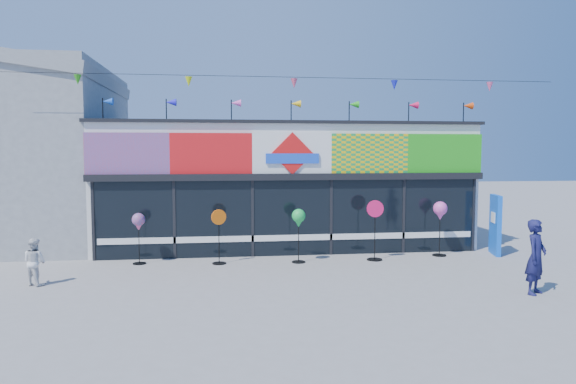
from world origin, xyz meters
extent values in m
plane|color=gray|center=(0.00, 0.00, 0.00)|extent=(80.00, 80.00, 0.00)
cube|color=white|center=(0.00, 6.00, 2.00)|extent=(12.00, 5.00, 4.00)
cube|color=black|center=(0.00, 3.44, 1.15)|extent=(11.60, 0.12, 2.30)
cube|color=black|center=(0.00, 3.40, 2.40)|extent=(12.00, 0.30, 0.20)
cube|color=white|center=(0.00, 3.41, 0.55)|extent=(11.40, 0.10, 0.18)
cube|color=black|center=(0.00, 6.00, 4.05)|extent=(12.20, 5.20, 0.10)
cube|color=black|center=(-5.80, 3.43, 1.15)|extent=(0.08, 0.14, 2.30)
cube|color=black|center=(-3.50, 3.43, 1.15)|extent=(0.08, 0.14, 2.30)
cube|color=black|center=(-1.20, 3.43, 1.15)|extent=(0.08, 0.14, 2.30)
cube|color=black|center=(1.20, 3.43, 1.15)|extent=(0.08, 0.14, 2.30)
cube|color=black|center=(3.50, 3.43, 1.15)|extent=(0.08, 0.14, 2.30)
cube|color=black|center=(5.80, 3.43, 1.15)|extent=(0.08, 0.14, 2.30)
cube|color=red|center=(-4.80, 3.42, 3.10)|extent=(2.40, 0.08, 1.20)
cube|color=red|center=(-2.40, 3.42, 3.10)|extent=(2.40, 0.08, 1.20)
cube|color=white|center=(0.00, 3.42, 3.10)|extent=(2.40, 0.08, 1.20)
cube|color=yellow|center=(2.40, 3.42, 3.10)|extent=(2.40, 0.08, 1.20)
cube|color=green|center=(4.80, 3.42, 3.10)|extent=(2.40, 0.08, 1.20)
cube|color=red|center=(0.00, 3.36, 3.10)|extent=(1.27, 0.06, 1.27)
cube|color=blue|center=(0.00, 3.34, 2.95)|extent=(1.60, 0.05, 0.30)
cube|color=#EA4E90|center=(-3.92, 3.48, 1.00)|extent=(0.78, 0.03, 0.78)
cube|color=blue|center=(-2.35, 3.48, 1.24)|extent=(0.92, 0.03, 0.92)
cube|color=#1A24E5|center=(-0.78, 3.48, 1.40)|extent=(0.78, 0.03, 0.78)
cube|color=red|center=(0.78, 3.48, 0.94)|extent=(0.92, 0.03, 0.92)
cube|color=blue|center=(2.35, 3.48, 1.31)|extent=(0.78, 0.03, 0.78)
cube|color=#E8B30C|center=(3.92, 3.48, 1.44)|extent=(0.92, 0.03, 0.92)
cylinder|color=black|center=(-5.50, 3.65, 4.35)|extent=(0.03, 0.03, 0.70)
cone|color=blue|center=(-5.36, 3.65, 4.60)|extent=(0.30, 0.22, 0.22)
cylinder|color=black|center=(-3.70, 3.65, 4.35)|extent=(0.03, 0.03, 0.70)
cone|color=#1E1ADE|center=(-3.56, 3.65, 4.60)|extent=(0.30, 0.22, 0.22)
cylinder|color=black|center=(-1.80, 3.65, 4.35)|extent=(0.03, 0.03, 0.70)
cone|color=#F652C5|center=(-1.66, 3.65, 4.60)|extent=(0.30, 0.22, 0.22)
cylinder|color=black|center=(0.00, 3.65, 4.35)|extent=(0.03, 0.03, 0.70)
cone|color=yellow|center=(0.14, 3.65, 4.60)|extent=(0.30, 0.22, 0.22)
cylinder|color=black|center=(1.80, 3.65, 4.35)|extent=(0.03, 0.03, 0.70)
cone|color=green|center=(1.94, 3.65, 4.60)|extent=(0.30, 0.22, 0.22)
cylinder|color=black|center=(3.70, 3.65, 4.35)|extent=(0.03, 0.03, 0.70)
cone|color=#EE164D|center=(3.84, 3.65, 4.60)|extent=(0.30, 0.22, 0.22)
cylinder|color=black|center=(5.50, 3.65, 4.35)|extent=(0.03, 0.03, 0.70)
cone|color=#DD400B|center=(5.64, 3.65, 4.60)|extent=(0.30, 0.22, 0.22)
cylinder|color=black|center=(0.00, 3.00, 5.30)|extent=(16.00, 0.01, 0.01)
cone|color=#2B9E18|center=(-6.00, 3.00, 5.12)|extent=(0.20, 0.20, 0.28)
cone|color=#DDF814|center=(-3.00, 3.00, 5.12)|extent=(0.20, 0.20, 0.28)
cone|color=#DF4A6D|center=(0.00, 3.00, 5.12)|extent=(0.20, 0.20, 0.28)
cone|color=#1820D0|center=(3.00, 3.00, 5.12)|extent=(0.20, 0.20, 0.28)
cone|color=#F25088|center=(6.00, 3.00, 5.12)|extent=(0.20, 0.20, 0.28)
cube|color=blue|center=(6.21, 2.79, 0.92)|extent=(0.36, 0.92, 1.83)
cube|color=white|center=(6.14, 2.79, 1.15)|extent=(0.14, 0.41, 0.32)
cylinder|color=black|center=(-4.42, 2.77, 0.01)|extent=(0.36, 0.36, 0.03)
cylinder|color=black|center=(-4.42, 2.77, 0.62)|extent=(0.02, 0.02, 1.19)
sphere|color=#F75293|center=(-4.42, 2.77, 1.26)|extent=(0.36, 0.36, 0.36)
cone|color=#F75293|center=(-4.42, 2.77, 1.03)|extent=(0.18, 0.18, 0.16)
cylinder|color=black|center=(-2.20, 2.50, 0.01)|extent=(0.39, 0.39, 0.03)
cylinder|color=black|center=(-2.20, 2.50, 0.67)|extent=(0.02, 0.02, 1.28)
cylinder|color=orange|center=(-2.20, 2.50, 1.33)|extent=(0.42, 0.20, 0.43)
cylinder|color=black|center=(0.05, 2.40, 0.01)|extent=(0.39, 0.39, 0.03)
cylinder|color=black|center=(0.05, 2.40, 0.66)|extent=(0.02, 0.02, 1.26)
sphere|color=green|center=(0.05, 2.40, 1.34)|extent=(0.39, 0.39, 0.39)
cone|color=green|center=(0.05, 2.40, 1.10)|extent=(0.19, 0.19, 0.18)
cylinder|color=black|center=(2.30, 2.44, 0.02)|extent=(0.45, 0.45, 0.03)
cylinder|color=black|center=(2.30, 2.44, 0.76)|extent=(0.03, 0.03, 1.45)
cylinder|color=#E41558|center=(2.30, 2.44, 1.51)|extent=(0.49, 0.08, 0.49)
cylinder|color=black|center=(4.43, 2.80, 0.02)|extent=(0.42, 0.42, 0.03)
cylinder|color=black|center=(4.43, 2.80, 0.71)|extent=(0.03, 0.03, 1.36)
sphere|color=#E24BB3|center=(4.43, 2.80, 1.45)|extent=(0.42, 0.42, 0.42)
cone|color=#E24BB3|center=(4.43, 2.80, 1.18)|extent=(0.21, 0.21, 0.19)
imported|color=#161746|center=(4.78, -1.48, 0.83)|extent=(0.72, 0.69, 1.66)
imported|color=silver|center=(-6.50, 0.71, 0.56)|extent=(0.63, 0.53, 1.12)
camera|label=1|loc=(-2.06, -11.87, 3.14)|focal=32.00mm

